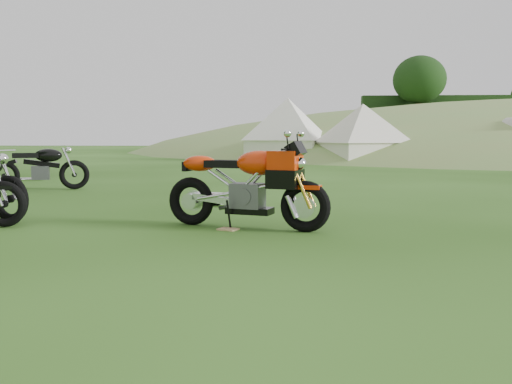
# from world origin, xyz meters

# --- Properties ---
(ground) EXTENTS (120.00, 120.00, 0.00)m
(ground) POSITION_xyz_m (0.00, 0.00, 0.00)
(ground) COLOR #22460F
(ground) RESTS_ON ground
(sport_motorcycle) EXTENTS (2.23, 1.16, 1.30)m
(sport_motorcycle) POSITION_xyz_m (0.12, 1.62, 0.65)
(sport_motorcycle) COLOR red
(sport_motorcycle) RESTS_ON ground
(plywood_board) EXTENTS (0.30, 0.27, 0.02)m
(plywood_board) POSITION_xyz_m (-0.10, 1.47, 0.01)
(plywood_board) COLOR tan
(plywood_board) RESTS_ON ground
(vintage_moto_d) EXTENTS (2.11, 1.10, 1.08)m
(vintage_moto_d) POSITION_xyz_m (-4.92, 6.50, 0.54)
(vintage_moto_d) COLOR black
(vintage_moto_d) RESTS_ON ground
(tent_left) EXTENTS (4.07, 4.07, 2.85)m
(tent_left) POSITION_xyz_m (0.41, 21.80, 1.42)
(tent_left) COLOR white
(tent_left) RESTS_ON ground
(tent_mid) EXTENTS (3.96, 3.96, 2.61)m
(tent_mid) POSITION_xyz_m (3.71, 19.51, 1.30)
(tent_mid) COLOR silver
(tent_mid) RESTS_ON ground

